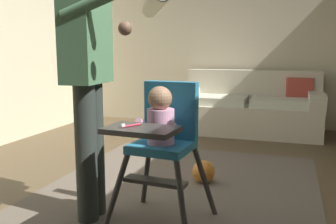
# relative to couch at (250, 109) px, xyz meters

# --- Properties ---
(ground) EXTENTS (6.08, 7.60, 0.10)m
(ground) POSITION_rel_couch_xyz_m (-0.52, -2.51, -0.38)
(ground) COLOR brown
(wall_far) EXTENTS (5.28, 0.06, 2.71)m
(wall_far) POSITION_rel_couch_xyz_m (-0.52, 0.52, 1.02)
(wall_far) COLOR beige
(wall_far) RESTS_ON ground
(area_rug) EXTENTS (2.18, 2.78, 0.01)m
(area_rug) POSITION_rel_couch_xyz_m (-0.30, -2.53, -0.33)
(area_rug) COLOR brown
(area_rug) RESTS_ON ground
(couch) EXTENTS (1.91, 0.86, 0.86)m
(couch) POSITION_rel_couch_xyz_m (0.00, 0.00, 0.00)
(couch) COLOR beige
(couch) RESTS_ON ground
(high_chair) EXTENTS (0.65, 0.76, 0.93)m
(high_chair) POSITION_rel_couch_xyz_m (-0.23, -3.05, 0.30)
(high_chair) COLOR #363533
(high_chair) RESTS_ON ground
(adult_standing) EXTENTS (0.54, 0.50, 1.73)m
(adult_standing) POSITION_rel_couch_xyz_m (-0.72, -3.10, 0.65)
(adult_standing) COLOR #2D332E
(adult_standing) RESTS_ON ground
(toy_ball) EXTENTS (0.19, 0.19, 0.19)m
(toy_ball) POSITION_rel_couch_xyz_m (-0.15, -2.20, -0.23)
(toy_ball) COLOR orange
(toy_ball) RESTS_ON ground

